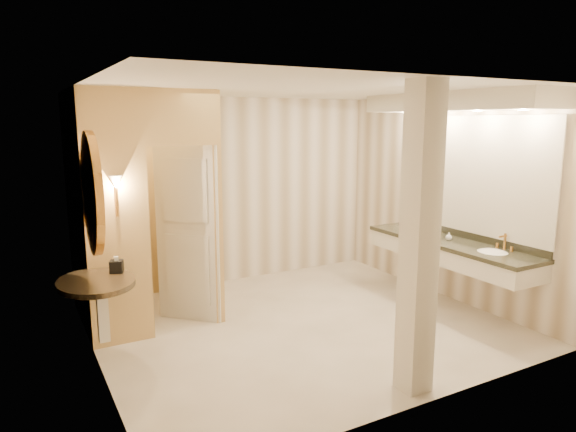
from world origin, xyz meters
name	(u,v)px	position (x,y,z in m)	size (l,w,h in m)	color
floor	(301,324)	(0.00, 0.00, 0.00)	(4.50, 4.50, 0.00)	silver
ceiling	(302,89)	(0.00, 0.00, 2.70)	(4.50, 4.50, 0.00)	white
wall_back	(232,191)	(0.00, 2.00, 1.35)	(4.50, 0.02, 2.70)	silver
wall_front	(428,250)	(0.00, -2.00, 1.35)	(4.50, 0.02, 2.70)	silver
wall_left	(91,232)	(-2.25, 0.00, 1.35)	(0.02, 4.00, 2.70)	silver
wall_right	(446,198)	(2.25, 0.00, 1.35)	(0.02, 4.00, 2.70)	silver
toilet_closet	(178,205)	(-1.14, 0.96, 1.39)	(1.50, 1.55, 2.70)	#EBC47B
wall_sconce	(116,184)	(-1.93, 0.43, 1.73)	(0.14, 0.14, 0.42)	#B4803A
vanity	(455,181)	(1.98, -0.40, 1.63)	(0.75, 2.60, 2.09)	silver
console_shelf	(95,232)	(-2.21, 0.05, 1.34)	(0.89, 0.89, 1.90)	black
pillar	(419,242)	(0.14, -1.75, 1.35)	(0.25, 0.25, 2.70)	silver
tissue_box	(117,266)	(-2.01, 0.21, 0.94)	(0.12, 0.12, 0.12)	black
toilet	(115,287)	(-1.83, 1.44, 0.34)	(0.38, 0.67, 0.68)	white
soap_bottle_a	(432,232)	(1.93, -0.10, 0.94)	(0.06, 0.06, 0.12)	beige
soap_bottle_b	(449,236)	(1.95, -0.38, 0.93)	(0.08, 0.08, 0.10)	silver
soap_bottle_c	(432,229)	(1.97, -0.07, 0.97)	(0.07, 0.07, 0.18)	#C6B28C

